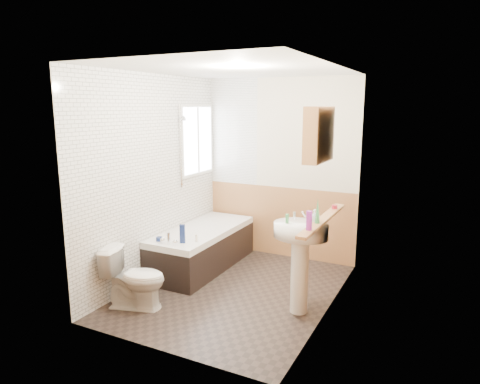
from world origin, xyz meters
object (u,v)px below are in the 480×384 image
object	(u,v)px
toilet	(135,278)
medicine_cabinet	(319,134)
bathtub	(203,247)
pine_shelf	(323,220)
sink	(300,249)

from	to	relation	value
toilet	medicine_cabinet	xyz separation A→B (m)	(1.77, 0.60, 1.53)
bathtub	toilet	size ratio (longest dim) A/B	2.55
toilet	pine_shelf	xyz separation A→B (m)	(1.80, 0.77, 0.68)
sink	medicine_cabinet	distance (m)	1.19
toilet	sink	bearing A→B (deg)	-83.79
pine_shelf	sink	bearing A→B (deg)	-155.67
bathtub	pine_shelf	xyz separation A→B (m)	(1.77, -0.56, 0.72)
sink	bathtub	bearing A→B (deg)	164.20
bathtub	medicine_cabinet	xyz separation A→B (m)	(1.74, -0.72, 1.58)
bathtub	pine_shelf	size ratio (longest dim) A/B	1.21
bathtub	medicine_cabinet	distance (m)	2.46
pine_shelf	medicine_cabinet	xyz separation A→B (m)	(-0.03, -0.17, 0.86)
pine_shelf	bathtub	bearing A→B (deg)	162.54
bathtub	sink	size ratio (longest dim) A/B	1.57
pine_shelf	medicine_cabinet	size ratio (longest dim) A/B	2.46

